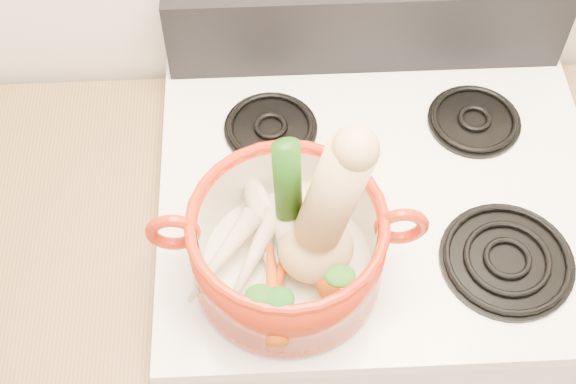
{
  "coord_description": "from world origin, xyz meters",
  "views": [
    {
      "loc": [
        -0.2,
        0.6,
        2.11
      ],
      "look_at": [
        -0.17,
        1.21,
        1.22
      ],
      "focal_mm": 50.0,
      "sensor_mm": 36.0,
      "label": 1
    }
  ],
  "objects_px": {
    "stove_body": "(360,312)",
    "leek": "(288,206)",
    "dutch_oven": "(287,247)",
    "squash": "(318,213)"
  },
  "relations": [
    {
      "from": "stove_body",
      "to": "leek",
      "type": "relative_size",
      "value": 3.42
    },
    {
      "from": "dutch_oven",
      "to": "squash",
      "type": "bearing_deg",
      "value": -11.58
    },
    {
      "from": "stove_body",
      "to": "leek",
      "type": "distance_m",
      "value": 0.71
    },
    {
      "from": "squash",
      "to": "leek",
      "type": "bearing_deg",
      "value": 135.18
    },
    {
      "from": "stove_body",
      "to": "squash",
      "type": "relative_size",
      "value": 3.07
    },
    {
      "from": "stove_body",
      "to": "dutch_oven",
      "type": "xyz_separation_m",
      "value": [
        -0.17,
        -0.17,
        0.58
      ]
    },
    {
      "from": "dutch_oven",
      "to": "leek",
      "type": "distance_m",
      "value": 0.09
    },
    {
      "from": "stove_body",
      "to": "leek",
      "type": "bearing_deg",
      "value": -138.31
    },
    {
      "from": "stove_body",
      "to": "dutch_oven",
      "type": "distance_m",
      "value": 0.63
    },
    {
      "from": "squash",
      "to": "leek",
      "type": "distance_m",
      "value": 0.05
    }
  ]
}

